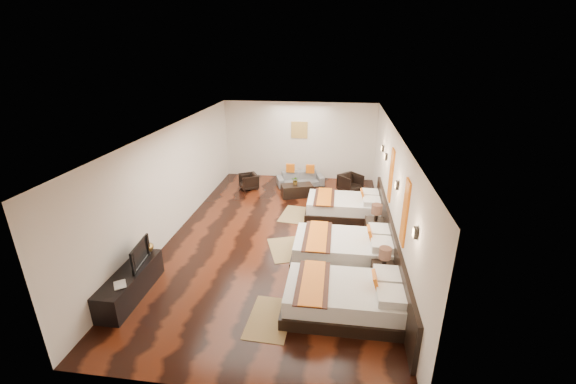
# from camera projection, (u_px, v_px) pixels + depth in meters

# --- Properties ---
(floor) EXTENTS (5.50, 9.50, 0.01)m
(floor) POSITION_uv_depth(u_px,v_px,m) (279.00, 236.00, 9.72)
(floor) COLOR black
(floor) RESTS_ON ground
(ceiling) EXTENTS (5.50, 9.50, 0.01)m
(ceiling) POSITION_uv_depth(u_px,v_px,m) (278.00, 130.00, 8.69)
(ceiling) COLOR white
(ceiling) RESTS_ON floor
(back_wall) EXTENTS (5.50, 0.01, 2.80)m
(back_wall) POSITION_uv_depth(u_px,v_px,m) (299.00, 141.00, 13.58)
(back_wall) COLOR silver
(back_wall) RESTS_ON floor
(left_wall) EXTENTS (0.01, 9.50, 2.80)m
(left_wall) POSITION_uv_depth(u_px,v_px,m) (173.00, 181.00, 9.55)
(left_wall) COLOR silver
(left_wall) RESTS_ON floor
(right_wall) EXTENTS (0.01, 9.50, 2.80)m
(right_wall) POSITION_uv_depth(u_px,v_px,m) (392.00, 191.00, 8.86)
(right_wall) COLOR silver
(right_wall) RESTS_ON floor
(headboard_panel) EXTENTS (0.08, 6.60, 0.90)m
(headboard_panel) POSITION_uv_depth(u_px,v_px,m) (390.00, 242.00, 8.47)
(headboard_panel) COLOR black
(headboard_panel) RESTS_ON floor
(bed_near) EXTENTS (2.27, 1.43, 0.87)m
(bed_near) POSITION_uv_depth(u_px,v_px,m) (346.00, 298.00, 6.86)
(bed_near) COLOR black
(bed_near) RESTS_ON floor
(bed_mid) EXTENTS (2.35, 1.48, 0.90)m
(bed_mid) POSITION_uv_depth(u_px,v_px,m) (345.00, 249.00, 8.48)
(bed_mid) COLOR black
(bed_mid) RESTS_ON floor
(bed_far) EXTENTS (2.18, 1.37, 0.83)m
(bed_far) POSITION_uv_depth(u_px,v_px,m) (345.00, 206.00, 10.78)
(bed_far) COLOR black
(bed_far) RESTS_ON floor
(nightstand_a) EXTENTS (0.46, 0.46, 0.92)m
(nightstand_a) POSITION_uv_depth(u_px,v_px,m) (383.00, 274.00, 7.53)
(nightstand_a) COLOR black
(nightstand_a) RESTS_ON floor
(nightstand_b) EXTENTS (0.50, 0.50, 0.99)m
(nightstand_b) POSITION_uv_depth(u_px,v_px,m) (375.00, 228.00, 9.38)
(nightstand_b) COLOR black
(nightstand_b) RESTS_ON floor
(jute_mat_near) EXTENTS (0.80, 1.23, 0.01)m
(jute_mat_near) POSITION_uv_depth(u_px,v_px,m) (270.00, 318.00, 6.76)
(jute_mat_near) COLOR olive
(jute_mat_near) RESTS_ON floor
(jute_mat_mid) EXTENTS (1.11, 1.38, 0.01)m
(jute_mat_mid) POSITION_uv_depth(u_px,v_px,m) (286.00, 249.00, 9.06)
(jute_mat_mid) COLOR olive
(jute_mat_mid) RESTS_ON floor
(jute_mat_far) EXTENTS (0.90, 1.29, 0.01)m
(jute_mat_far) POSITION_uv_depth(u_px,v_px,m) (295.00, 214.00, 10.93)
(jute_mat_far) COLOR olive
(jute_mat_far) RESTS_ON floor
(tv_console) EXTENTS (0.50, 1.80, 0.55)m
(tv_console) POSITION_uv_depth(u_px,v_px,m) (131.00, 284.00, 7.30)
(tv_console) COLOR black
(tv_console) RESTS_ON floor
(tv) EXTENTS (0.20, 0.84, 0.48)m
(tv) POSITION_uv_depth(u_px,v_px,m) (136.00, 254.00, 7.36)
(tv) COLOR black
(tv) RESTS_ON tv_console
(book) EXTENTS (0.33, 0.34, 0.03)m
(book) POSITION_uv_depth(u_px,v_px,m) (114.00, 286.00, 6.74)
(book) COLOR black
(book) RESTS_ON tv_console
(figurine) EXTENTS (0.31, 0.31, 0.30)m
(figurine) POSITION_uv_depth(u_px,v_px,m) (146.00, 246.00, 7.83)
(figurine) COLOR brown
(figurine) RESTS_ON tv_console
(sofa) EXTENTS (1.75, 1.10, 0.48)m
(sofa) POSITION_uv_depth(u_px,v_px,m) (300.00, 179.00, 13.16)
(sofa) COLOR slate
(sofa) RESTS_ON floor
(armchair_left) EXTENTS (0.80, 0.79, 0.53)m
(armchair_left) POSITION_uv_depth(u_px,v_px,m) (249.00, 181.00, 12.82)
(armchair_left) COLOR black
(armchair_left) RESTS_ON floor
(armchair_right) EXTENTS (0.94, 0.94, 0.61)m
(armchair_right) POSITION_uv_depth(u_px,v_px,m) (350.00, 183.00, 12.55)
(armchair_right) COLOR black
(armchair_right) RESTS_ON floor
(coffee_table) EXTENTS (1.11, 0.80, 0.40)m
(coffee_table) POSITION_uv_depth(u_px,v_px,m) (297.00, 190.00, 12.20)
(coffee_table) COLOR black
(coffee_table) RESTS_ON floor
(table_plant) EXTENTS (0.28, 0.25, 0.28)m
(table_plant) POSITION_uv_depth(u_px,v_px,m) (296.00, 180.00, 12.11)
(table_plant) COLOR #2C6421
(table_plant) RESTS_ON coffee_table
(orange_panel_a) EXTENTS (0.04, 0.40, 1.30)m
(orange_panel_a) POSITION_uv_depth(u_px,v_px,m) (405.00, 213.00, 7.00)
(orange_panel_a) COLOR #D86014
(orange_panel_a) RESTS_ON right_wall
(orange_panel_b) EXTENTS (0.04, 0.40, 1.30)m
(orange_panel_b) POSITION_uv_depth(u_px,v_px,m) (391.00, 175.00, 9.03)
(orange_panel_b) COLOR #D86014
(orange_panel_b) RESTS_ON right_wall
(sconce_near) EXTENTS (0.07, 0.12, 0.18)m
(sconce_near) POSITION_uv_depth(u_px,v_px,m) (415.00, 233.00, 5.93)
(sconce_near) COLOR black
(sconce_near) RESTS_ON right_wall
(sconce_mid) EXTENTS (0.07, 0.12, 0.18)m
(sconce_mid) POSITION_uv_depth(u_px,v_px,m) (397.00, 185.00, 7.96)
(sconce_mid) COLOR black
(sconce_mid) RESTS_ON right_wall
(sconce_far) EXTENTS (0.07, 0.12, 0.18)m
(sconce_far) POSITION_uv_depth(u_px,v_px,m) (386.00, 157.00, 9.99)
(sconce_far) COLOR black
(sconce_far) RESTS_ON right_wall
(sconce_lounge) EXTENTS (0.07, 0.12, 0.18)m
(sconce_lounge) POSITION_uv_depth(u_px,v_px,m) (382.00, 148.00, 10.82)
(sconce_lounge) COLOR black
(sconce_lounge) RESTS_ON right_wall
(gold_artwork) EXTENTS (0.60, 0.04, 0.60)m
(gold_artwork) POSITION_uv_depth(u_px,v_px,m) (299.00, 130.00, 13.42)
(gold_artwork) COLOR #AD873F
(gold_artwork) RESTS_ON back_wall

